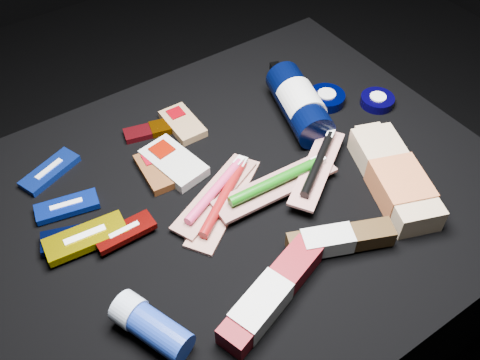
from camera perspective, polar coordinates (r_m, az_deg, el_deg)
ground at (r=1.30m, az=-0.30°, el=-12.99°), size 3.00×3.00×0.00m
cloth_table at (r=1.13m, az=-0.34°, el=-8.09°), size 0.98×0.78×0.40m
luna_bar_0 at (r=1.06m, az=-19.62°, el=0.87°), size 0.12×0.08×0.02m
luna_bar_1 at (r=0.99m, az=-17.97°, el=-2.70°), size 0.12×0.06×0.01m
luna_bar_2 at (r=0.94m, az=-16.92°, el=-5.87°), size 0.13×0.08×0.02m
luna_bar_3 at (r=0.93m, az=-16.11°, el=-5.95°), size 0.14×0.06×0.02m
luna_bar_4 at (r=0.92m, az=-12.19°, el=-5.44°), size 0.10×0.04×0.01m
clif_bar_0 at (r=1.02m, az=-8.91°, el=1.18°), size 0.06×0.11×0.02m
clif_bar_1 at (r=1.02m, az=-7.28°, el=2.01°), size 0.09×0.14×0.02m
clif_bar_2 at (r=1.10m, az=-6.24°, el=6.12°), size 0.06×0.11×0.02m
power_bar at (r=1.10m, az=-8.92°, el=5.38°), size 0.12×0.06×0.01m
lotion_bottle at (r=1.10m, az=6.34°, el=8.09°), size 0.13×0.25×0.08m
cream_tin_upper at (r=1.17m, az=9.18°, el=8.62°), size 0.08×0.08×0.02m
cream_tin_lower at (r=1.18m, az=14.43°, el=8.21°), size 0.07×0.07×0.02m
bodywash_bottle at (r=1.01m, az=16.19°, el=0.11°), size 0.16×0.25×0.05m
deodorant_stick at (r=0.81m, az=-9.51°, el=-15.09°), size 0.09×0.13×0.05m
toothbrush_pack_0 at (r=0.96m, az=-1.66°, el=-1.99°), size 0.22×0.17×0.03m
toothbrush_pack_1 at (r=0.96m, az=-2.60°, el=-1.25°), size 0.21×0.13×0.02m
toothbrush_pack_2 at (r=0.96m, az=3.99°, el=-0.32°), size 0.24×0.07×0.03m
toothbrush_pack_3 at (r=0.99m, az=8.33°, el=1.64°), size 0.20×0.16×0.02m
toothpaste_carton_red at (r=0.83m, az=3.02°, el=-12.44°), size 0.22×0.11×0.04m
toothpaste_carton_green at (r=0.90m, az=10.19°, el=-6.32°), size 0.18×0.11×0.03m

